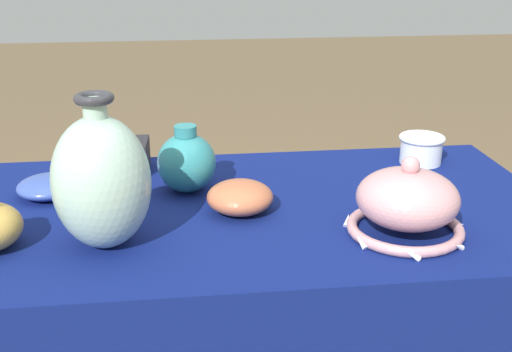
{
  "coord_description": "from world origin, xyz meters",
  "views": [
    {
      "loc": [
        -0.16,
        -1.31,
        1.26
      ],
      "look_at": [
        -0.02,
        -0.12,
        0.81
      ],
      "focal_mm": 45.0,
      "sensor_mm": 36.0,
      "label": 1
    }
  ],
  "objects_px": {
    "mosaic_tile_box": "(123,156)",
    "cup_wide_porcelain": "(421,148)",
    "bowl_shallow_terracotta": "(240,197)",
    "bowl_shallow_cobalt": "(49,186)",
    "vase_tall_bulbous": "(101,181)",
    "vase_dome_bell": "(407,204)",
    "jar_round_teal": "(187,162)"
  },
  "relations": [
    {
      "from": "vase_dome_bell",
      "to": "jar_round_teal",
      "type": "xyz_separation_m",
      "value": [
        -0.43,
        0.28,
        0.01
      ]
    },
    {
      "from": "vase_tall_bulbous",
      "to": "bowl_shallow_cobalt",
      "type": "xyz_separation_m",
      "value": [
        -0.16,
        0.27,
        -0.11
      ]
    },
    {
      "from": "bowl_shallow_terracotta",
      "to": "jar_round_teal",
      "type": "relative_size",
      "value": 0.91
    },
    {
      "from": "vase_tall_bulbous",
      "to": "bowl_shallow_terracotta",
      "type": "distance_m",
      "value": 0.32
    },
    {
      "from": "vase_tall_bulbous",
      "to": "cup_wide_porcelain",
      "type": "distance_m",
      "value": 0.88
    },
    {
      "from": "bowl_shallow_terracotta",
      "to": "jar_round_teal",
      "type": "xyz_separation_m",
      "value": [
        -0.11,
        0.14,
        0.04
      ]
    },
    {
      "from": "bowl_shallow_terracotta",
      "to": "vase_tall_bulbous",
      "type": "bearing_deg",
      "value": -155.04
    },
    {
      "from": "bowl_shallow_cobalt",
      "to": "bowl_shallow_terracotta",
      "type": "distance_m",
      "value": 0.45
    },
    {
      "from": "bowl_shallow_cobalt",
      "to": "jar_round_teal",
      "type": "bearing_deg",
      "value": -1.46
    },
    {
      "from": "vase_tall_bulbous",
      "to": "bowl_shallow_cobalt",
      "type": "distance_m",
      "value": 0.33
    },
    {
      "from": "jar_round_teal",
      "to": "vase_tall_bulbous",
      "type": "bearing_deg",
      "value": -121.67
    },
    {
      "from": "vase_tall_bulbous",
      "to": "vase_dome_bell",
      "type": "height_order",
      "value": "vase_tall_bulbous"
    },
    {
      "from": "vase_dome_bell",
      "to": "bowl_shallow_cobalt",
      "type": "xyz_separation_m",
      "value": [
        -0.75,
        0.29,
        -0.04
      ]
    },
    {
      "from": "bowl_shallow_cobalt",
      "to": "mosaic_tile_box",
      "type": "bearing_deg",
      "value": 42.55
    },
    {
      "from": "bowl_shallow_cobalt",
      "to": "cup_wide_porcelain",
      "type": "relative_size",
      "value": 1.21
    },
    {
      "from": "bowl_shallow_terracotta",
      "to": "cup_wide_porcelain",
      "type": "xyz_separation_m",
      "value": [
        0.51,
        0.26,
        0.01
      ]
    },
    {
      "from": "bowl_shallow_cobalt",
      "to": "bowl_shallow_terracotta",
      "type": "bearing_deg",
      "value": -18.61
    },
    {
      "from": "vase_tall_bulbous",
      "to": "jar_round_teal",
      "type": "relative_size",
      "value": 1.89
    },
    {
      "from": "mosaic_tile_box",
      "to": "bowl_shallow_cobalt",
      "type": "xyz_separation_m",
      "value": [
        -0.16,
        -0.15,
        -0.02
      ]
    },
    {
      "from": "vase_tall_bulbous",
      "to": "bowl_shallow_cobalt",
      "type": "relative_size",
      "value": 2.06
    },
    {
      "from": "mosaic_tile_box",
      "to": "bowl_shallow_terracotta",
      "type": "bearing_deg",
      "value": -43.8
    },
    {
      "from": "mosaic_tile_box",
      "to": "cup_wide_porcelain",
      "type": "relative_size",
      "value": 1.11
    },
    {
      "from": "vase_dome_bell",
      "to": "mosaic_tile_box",
      "type": "relative_size",
      "value": 1.86
    },
    {
      "from": "mosaic_tile_box",
      "to": "bowl_shallow_cobalt",
      "type": "bearing_deg",
      "value": -134.31
    },
    {
      "from": "cup_wide_porcelain",
      "to": "vase_dome_bell",
      "type": "bearing_deg",
      "value": -114.32
    },
    {
      "from": "cup_wide_porcelain",
      "to": "vase_tall_bulbous",
      "type": "bearing_deg",
      "value": -153.46
    },
    {
      "from": "bowl_shallow_terracotta",
      "to": "cup_wide_porcelain",
      "type": "height_order",
      "value": "cup_wide_porcelain"
    },
    {
      "from": "cup_wide_porcelain",
      "to": "bowl_shallow_terracotta",
      "type": "bearing_deg",
      "value": -152.62
    },
    {
      "from": "bowl_shallow_cobalt",
      "to": "vase_tall_bulbous",
      "type": "bearing_deg",
      "value": -60.31
    },
    {
      "from": "vase_tall_bulbous",
      "to": "vase_dome_bell",
      "type": "xyz_separation_m",
      "value": [
        0.6,
        -0.02,
        -0.07
      ]
    },
    {
      "from": "bowl_shallow_terracotta",
      "to": "jar_round_teal",
      "type": "distance_m",
      "value": 0.18
    },
    {
      "from": "cup_wide_porcelain",
      "to": "bowl_shallow_cobalt",
      "type": "bearing_deg",
      "value": -172.82
    }
  ]
}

